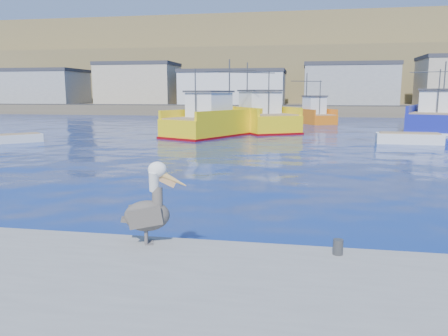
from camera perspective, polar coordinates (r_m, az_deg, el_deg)
name	(u,v)px	position (r m, az deg, el deg)	size (l,w,h in m)	color
ground	(219,221)	(12.47, -0.68, -6.99)	(260.00, 260.00, 0.00)	navy
dock_bollards	(217,240)	(8.98, -0.98, -9.36)	(36.20, 0.20, 0.30)	#4C4C4C
far_shore	(295,73)	(121.07, 9.22, 12.16)	(200.00, 81.00, 24.00)	brown
trawler_yellow_a	(220,122)	(38.28, -0.58, 5.98)	(8.90, 12.62, 6.61)	yellow
trawler_yellow_b	(253,119)	(43.55, 3.81, 6.47)	(10.27, 13.40, 6.72)	yellow
trawler_blue	(440,118)	(48.50, 26.38, 5.87)	(9.31, 14.54, 6.82)	navy
boat_orange	(310,115)	(54.76, 11.19, 6.86)	(6.56, 8.62, 6.06)	orange
skiff_left	(15,139)	(35.64, -25.68, 3.41)	(3.54, 3.62, 0.81)	silver
skiff_mid	(409,139)	(34.27, 22.99, 3.47)	(4.58, 1.87, 0.98)	silver
pelican	(149,209)	(9.17, -9.73, -5.28)	(1.37, 0.82, 1.72)	#595451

